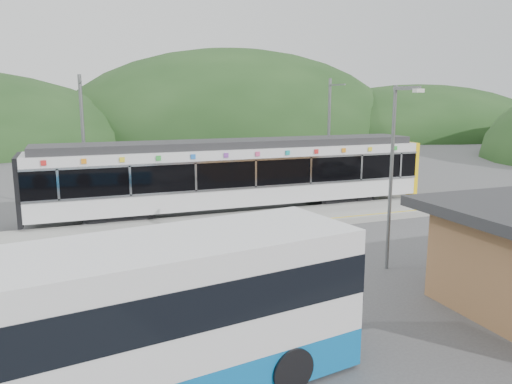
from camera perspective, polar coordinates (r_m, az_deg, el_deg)
name	(u,v)px	position (r m, az deg, el deg)	size (l,w,h in m)	color
ground	(278,244)	(20.47, 2.56, -5.93)	(120.00, 120.00, 0.00)	#4C4C4F
hills	(343,206)	(27.79, 9.96, -1.62)	(146.00, 149.00, 26.00)	#1E3D19
platform	(250,222)	(23.38, -0.66, -3.42)	(26.00, 3.20, 0.30)	#9E9E99
yellow_line	(260,225)	(22.17, 0.51, -3.79)	(26.00, 0.10, 0.01)	yellow
train	(237,173)	(25.59, -2.22, 2.18)	(20.44, 3.01, 3.74)	black
catenary_mast_west	(84,142)	(26.65, -19.11, 5.37)	(0.18, 1.80, 7.00)	slate
catenary_mast_east	(329,135)	(30.49, 8.35, 6.44)	(0.18, 1.80, 7.00)	slate
bus	(69,343)	(9.95, -20.60, -15.82)	(11.83, 4.46, 3.15)	#0B68B3
lamp_post	(394,163)	(17.25, 15.50, 3.26)	(0.38, 1.12, 6.27)	slate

